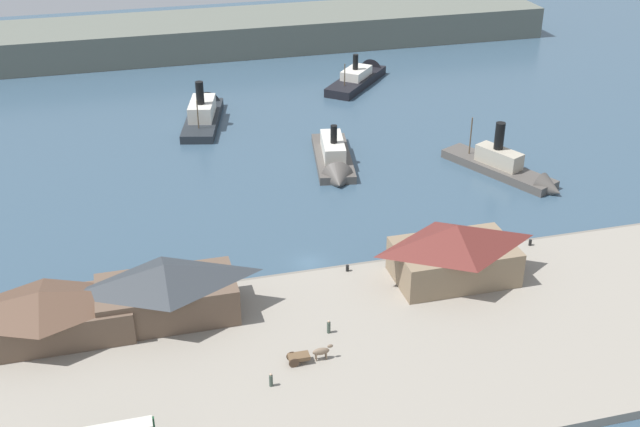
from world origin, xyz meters
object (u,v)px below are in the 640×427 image
object	(u,v)px
horse_cart	(308,355)
pedestrian_near_cart	(329,327)
ferry_shed_east_terminal	(455,251)
ferry_mid_harbor	(334,161)
ferry_shed_west_terminal	(166,290)
mooring_post_center_east	(530,243)
ferry_moored_east	(361,76)
ferry_near_quay	(204,111)
pedestrian_near_west_shed	(271,380)
ferry_approaching_east	(510,170)
ferry_shed_customs_shed	(43,314)
mooring_post_west	(347,268)

from	to	relation	value
horse_cart	pedestrian_near_cart	size ratio (longest dim) A/B	3.02
ferry_shed_east_terminal	ferry_mid_harbor	bearing A→B (deg)	97.06
ferry_shed_west_terminal	horse_cart	size ratio (longest dim) A/B	3.20
mooring_post_center_east	ferry_mid_harbor	bearing A→B (deg)	118.42
horse_cart	mooring_post_center_east	bearing A→B (deg)	25.00
ferry_shed_west_terminal	ferry_moored_east	bearing A→B (deg)	58.44
ferry_mid_harbor	ferry_moored_east	size ratio (longest dim) A/B	1.04
ferry_near_quay	ferry_shed_east_terminal	bearing A→B (deg)	-71.13
pedestrian_near_cart	ferry_near_quay	distance (m)	78.84
pedestrian_near_west_shed	ferry_near_quay	world-z (taller)	ferry_near_quay
ferry_near_quay	ferry_approaching_east	size ratio (longest dim) A/B	1.03
horse_cart	ferry_moored_east	xyz separation A→B (m)	(37.22, 97.80, -0.80)
horse_cart	ferry_mid_harbor	size ratio (longest dim) A/B	0.24
ferry_shed_east_terminal	ferry_approaching_east	xyz separation A→B (m)	(23.37, 29.16, -3.80)
ferry_shed_east_terminal	pedestrian_near_west_shed	xyz separation A→B (m)	(-28.32, -15.55, -3.31)
ferry_shed_customs_shed	pedestrian_near_cart	xyz separation A→B (m)	(33.11, -8.13, -2.38)
mooring_post_center_east	ferry_moored_east	xyz separation A→B (m)	(-0.37, 80.28, -0.31)
mooring_post_west	ferry_moored_east	xyz separation A→B (m)	(27.24, 80.17, -0.31)
horse_cart	mooring_post_center_east	xyz separation A→B (m)	(37.59, 17.53, -0.48)
pedestrian_near_cart	ferry_mid_harbor	xyz separation A→B (m)	(14.48, 48.62, -0.67)
mooring_post_west	ferry_moored_east	distance (m)	84.68
pedestrian_near_cart	ferry_shed_east_terminal	bearing A→B (deg)	21.57
mooring_post_west	ferry_mid_harbor	bearing A→B (deg)	76.99
ferry_shed_customs_shed	mooring_post_west	distance (m)	39.73
ferry_shed_customs_shed	ferry_approaching_east	distance (m)	81.33
pedestrian_near_west_shed	mooring_post_center_east	bearing A→B (deg)	25.86
ferry_mid_harbor	ferry_shed_east_terminal	bearing A→B (deg)	-82.94
horse_cart	ferry_approaching_east	world-z (taller)	ferry_approaching_east
ferry_moored_east	ferry_shed_east_terminal	bearing A→B (deg)	-99.27
pedestrian_near_west_shed	mooring_post_center_east	xyz separation A→B (m)	(42.62, 20.66, -0.33)
pedestrian_near_cart	ferry_near_quay	bearing A→B (deg)	93.43
horse_cart	ferry_moored_east	world-z (taller)	ferry_moored_east
horse_cart	ferry_near_quay	size ratio (longest dim) A/B	0.22
pedestrian_near_west_shed	mooring_post_west	size ratio (longest dim) A/B	1.89
mooring_post_center_east	ferry_moored_east	world-z (taller)	ferry_moored_east
ferry_approaching_east	ferry_mid_harbor	bearing A→B (deg)	157.58
ferry_shed_west_terminal	horse_cart	xyz separation A→B (m)	(14.72, -13.25, -2.87)
pedestrian_near_west_shed	horse_cart	bearing A→B (deg)	31.90
ferry_mid_harbor	ferry_approaching_east	bearing A→B (deg)	-22.42
ferry_shed_east_terminal	ferry_moored_east	distance (m)	86.60
ferry_mid_harbor	pedestrian_near_cart	bearing A→B (deg)	-106.59
ferry_shed_customs_shed	mooring_post_west	world-z (taller)	ferry_shed_customs_shed
ferry_shed_west_terminal	pedestrian_near_west_shed	distance (m)	19.27
ferry_shed_customs_shed	ferry_shed_east_terminal	size ratio (longest dim) A/B	1.31
ferry_near_quay	ferry_approaching_east	world-z (taller)	ferry_near_quay
ferry_shed_east_terminal	ferry_near_quay	world-z (taller)	ferry_near_quay
ferry_shed_east_terminal	ferry_mid_harbor	distance (m)	41.39
pedestrian_near_cart	ferry_approaching_east	size ratio (longest dim) A/B	0.08
ferry_shed_west_terminal	pedestrian_near_cart	distance (m)	20.56
ferry_shed_customs_shed	ferry_moored_east	xyz separation A→B (m)	(66.59, 84.98, -3.06)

